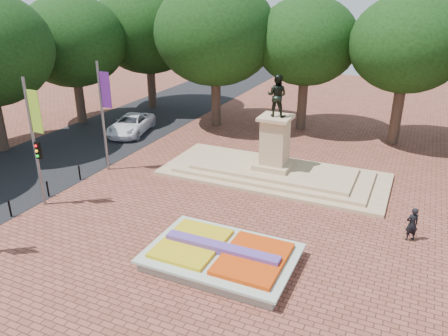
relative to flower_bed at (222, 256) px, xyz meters
name	(u,v)px	position (x,y,z in m)	size (l,w,h in m)	color
ground	(220,236)	(-1.03, 2.00, -0.38)	(90.00, 90.00, 0.00)	brown
asphalt_street	(58,156)	(-16.03, 7.00, -0.37)	(9.00, 90.00, 0.02)	black
flower_bed	(222,256)	(0.00, 0.00, 0.00)	(6.30, 4.30, 0.91)	gray
monument	(274,163)	(-1.03, 10.00, 0.50)	(14.00, 6.00, 6.40)	tan
tree_row_back	(349,51)	(1.31, 20.00, 6.29)	(44.80, 8.80, 10.43)	#3A2B20
banner_poles	(30,140)	(-11.10, 0.69, 3.50)	(0.88, 11.17, 7.00)	slate
bollard_row	(30,198)	(-11.73, 0.50, 0.15)	(0.12, 13.12, 0.98)	black
van	(131,124)	(-14.38, 13.49, 0.38)	(2.50, 5.43, 1.51)	white
pedestrian	(412,224)	(7.28, 5.41, 0.47)	(0.62, 0.40, 1.69)	black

